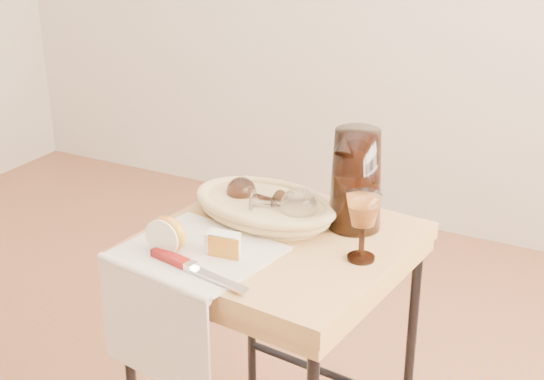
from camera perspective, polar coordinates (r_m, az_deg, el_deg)
The scene contains 10 objects.
side_table at distance 1.84m, azimuth 0.30°, elevation -13.16°, with size 0.54×0.54×0.68m, color brown, non-canonical shape.
tea_towel at distance 1.60m, azimuth -5.65°, elevation -4.68°, with size 0.30×0.27×0.01m, color white.
bread_basket at distance 1.74m, azimuth -0.55°, elevation -1.44°, with size 0.32×0.22×0.05m, color #96774C, non-canonical shape.
goblet_lying_a at distance 1.75m, azimuth -1.14°, elevation -0.45°, with size 0.12×0.07×0.07m, color #452A20, non-canonical shape.
goblet_lying_b at distance 1.69m, azimuth 0.53°, elevation -1.08°, with size 0.14×0.08×0.08m, color white, non-canonical shape.
pitcher at distance 1.68m, azimuth 6.34°, elevation 0.79°, with size 0.16×0.24×0.27m, color black, non-canonical shape.
wine_goblet at distance 1.55m, azimuth 6.83°, elevation -2.77°, with size 0.07×0.07×0.15m, color white, non-canonical shape.
apple_half at distance 1.59m, azimuth -7.84°, elevation -3.30°, with size 0.09×0.05×0.08m, color red.
apple_wedge at distance 1.58m, azimuth -3.73°, elevation -4.03°, with size 0.07×0.04×0.05m, color white.
table_knife at distance 1.52m, azimuth -5.87°, elevation -5.80°, with size 0.25×0.03×0.02m, color silver, non-canonical shape.
Camera 1 is at (1.11, -1.14, 1.42)m, focal length 50.01 mm.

